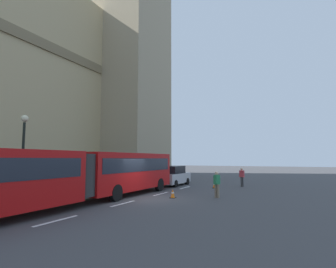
# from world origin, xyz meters

# --- Properties ---
(ground_plane) EXTENTS (160.00, 160.00, 0.00)m
(ground_plane) POSITION_xyz_m (0.00, 0.00, 0.00)
(ground_plane) COLOR #424244
(lane_centre_marking) EXTENTS (25.20, 0.16, 0.01)m
(lane_centre_marking) POSITION_xyz_m (-4.54, 0.00, 0.01)
(lane_centre_marking) COLOR silver
(lane_centre_marking) RESTS_ON ground_plane
(articulated_bus) EXTENTS (18.81, 2.54, 2.90)m
(articulated_bus) POSITION_xyz_m (-4.01, 1.99, 1.75)
(articulated_bus) COLOR #B20F0F
(articulated_bus) RESTS_ON ground_plane
(sedan_lead) EXTENTS (4.40, 1.86, 1.85)m
(sedan_lead) POSITION_xyz_m (8.19, 1.70, 0.91)
(sedan_lead) COLOR #B7B7BC
(sedan_lead) RESTS_ON ground_plane
(traffic_cone_west) EXTENTS (0.36, 0.36, 0.58)m
(traffic_cone_west) POSITION_xyz_m (0.94, -1.60, 0.28)
(traffic_cone_west) COLOR black
(traffic_cone_west) RESTS_ON ground_plane
(traffic_cone_middle) EXTENTS (0.36, 0.36, 0.58)m
(traffic_cone_middle) POSITION_xyz_m (7.72, -2.42, 0.28)
(traffic_cone_middle) COLOR black
(traffic_cone_middle) RESTS_ON ground_plane
(traffic_cone_east) EXTENTS (0.36, 0.36, 0.58)m
(traffic_cone_east) POSITION_xyz_m (10.37, -1.91, 0.28)
(traffic_cone_east) COLOR black
(traffic_cone_east) RESTS_ON ground_plane
(street_lamp) EXTENTS (0.44, 0.44, 5.27)m
(street_lamp) POSITION_xyz_m (-3.85, 6.50, 3.06)
(street_lamp) COLOR black
(street_lamp) RESTS_ON ground_plane
(pedestrian_near_cones) EXTENTS (0.46, 0.39, 1.69)m
(pedestrian_near_cones) POSITION_xyz_m (2.29, -4.14, 0.91)
(pedestrian_near_cones) COLOR #726651
(pedestrian_near_cones) RESTS_ON ground_plane
(pedestrian_by_kerb) EXTENTS (0.35, 0.45, 1.69)m
(pedestrian_by_kerb) POSITION_xyz_m (9.89, -4.35, 0.91)
(pedestrian_by_kerb) COLOR #333333
(pedestrian_by_kerb) RESTS_ON ground_plane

